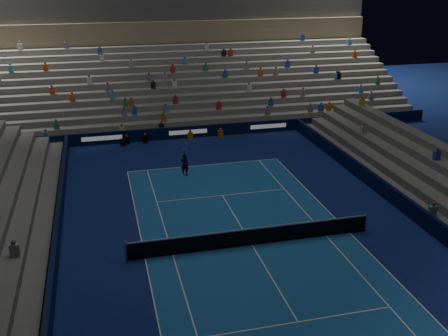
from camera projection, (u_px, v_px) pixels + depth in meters
ground at (252, 245)px, 26.78m from camera, size 90.00×90.00×0.00m
court_surface at (252, 245)px, 26.78m from camera, size 10.97×23.77×0.01m
sponsor_barrier_far at (188, 132)px, 43.33m from camera, size 44.00×0.25×1.00m
sponsor_barrier_east at (420, 216)px, 28.78m from camera, size 0.25×37.00×1.00m
sponsor_barrier_west at (54, 261)px, 24.42m from camera, size 0.25×37.00×1.00m
grandstand_main at (170, 76)px, 50.80m from camera, size 44.00×15.20×11.20m
tennis_net at (252, 236)px, 26.60m from camera, size 12.90×0.10×1.10m
tennis_player at (185, 165)px, 35.47m from camera, size 0.66×0.55×1.54m
broadcast_camera at (123, 142)px, 41.58m from camera, size 0.51×0.88×0.51m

